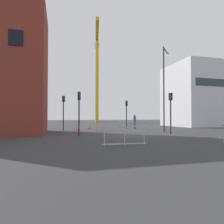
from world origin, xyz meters
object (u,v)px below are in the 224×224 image
at_px(traffic_light_near, 63,107).
at_px(traffic_cone_by_barrier, 76,128).
at_px(traffic_light_verge, 171,106).
at_px(construction_crane, 97,65).
at_px(traffic_light_median, 127,110).
at_px(streetlamp_tall, 164,82).
at_px(traffic_cone_on_verge, 89,127).
at_px(pedestrian_walking, 135,121).
at_px(traffic_light_far, 79,106).

relative_size(traffic_light_near, traffic_cone_by_barrier, 8.81).
distance_m(traffic_light_near, traffic_cone_by_barrier, 2.96).
bearing_deg(traffic_light_near, traffic_light_verge, -37.01).
distance_m(construction_crane, traffic_light_median, 26.75).
height_order(streetlamp_tall, traffic_light_median, streetlamp_tall).
distance_m(traffic_light_verge, traffic_cone_by_barrier, 11.37).
bearing_deg(traffic_cone_on_verge, pedestrian_walking, -23.25).
height_order(traffic_light_median, pedestrian_walking, traffic_light_median).
height_order(construction_crane, traffic_cone_on_verge, construction_crane).
bearing_deg(traffic_light_far, traffic_light_median, 48.83).
distance_m(construction_crane, traffic_cone_by_barrier, 29.67).
xyz_separation_m(streetlamp_tall, pedestrian_walking, (-1.36, 5.03, -4.14)).
relative_size(pedestrian_walking, traffic_cone_by_barrier, 4.06).
distance_m(pedestrian_walking, traffic_cone_by_barrier, 7.40).
distance_m(traffic_light_median, traffic_light_near, 8.41).
height_order(streetlamp_tall, traffic_light_near, streetlamp_tall).
bearing_deg(traffic_cone_by_barrier, traffic_light_median, 8.76).
bearing_deg(traffic_cone_by_barrier, traffic_light_verge, -43.75).
height_order(traffic_light_median, traffic_light_far, traffic_light_median).
bearing_deg(traffic_light_verge, traffic_light_far, 176.21).
distance_m(traffic_light_median, pedestrian_walking, 2.12).
relative_size(construction_crane, traffic_light_far, 5.90).
height_order(traffic_light_verge, traffic_cone_by_barrier, traffic_light_verge).
xyz_separation_m(traffic_light_near, traffic_light_far, (1.12, -6.65, -0.18)).
bearing_deg(traffic_cone_by_barrier, pedestrian_walking, -3.04).
bearing_deg(construction_crane, traffic_cone_on_verge, -103.30).
bearing_deg(traffic_light_far, traffic_cone_on_verge, 76.12).
relative_size(traffic_light_median, traffic_cone_by_barrier, 8.21).
xyz_separation_m(streetlamp_tall, traffic_cone_on_verge, (-6.85, 7.39, -4.99)).
relative_size(traffic_light_median, traffic_light_far, 1.01).
bearing_deg(traffic_light_near, traffic_cone_on_verge, 36.02).
height_order(traffic_light_verge, pedestrian_walking, traffic_light_verge).
bearing_deg(traffic_cone_on_verge, construction_crane, 76.70).
xyz_separation_m(streetlamp_tall, traffic_light_median, (-1.96, 6.46, -2.69)).
xyz_separation_m(construction_crane, traffic_cone_on_verge, (-5.42, -22.94, -14.35)).
bearing_deg(traffic_cone_by_barrier, traffic_cone_on_verge, 46.92).
distance_m(traffic_cone_on_verge, traffic_cone_by_barrier, 2.70).
xyz_separation_m(traffic_light_near, traffic_cone_on_verge, (3.37, 2.45, -2.46)).
bearing_deg(traffic_light_verge, traffic_cone_by_barrier, 136.25).
bearing_deg(construction_crane, traffic_light_median, -91.27).
distance_m(construction_crane, traffic_light_far, 35.09).
bearing_deg(pedestrian_walking, traffic_light_median, 112.74).
xyz_separation_m(traffic_cone_on_verge, traffic_cone_by_barrier, (-1.84, -1.97, -0.03)).
height_order(construction_crane, pedestrian_walking, construction_crane).
relative_size(traffic_light_far, traffic_cone_on_verge, 7.29).
relative_size(pedestrian_walking, traffic_cone_on_verge, 3.63).
relative_size(traffic_light_median, traffic_cone_on_verge, 7.33).
xyz_separation_m(streetlamp_tall, traffic_light_near, (-10.23, 4.94, -2.53)).
distance_m(traffic_light_verge, pedestrian_walking, 7.49).
relative_size(construction_crane, traffic_light_near, 5.47).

